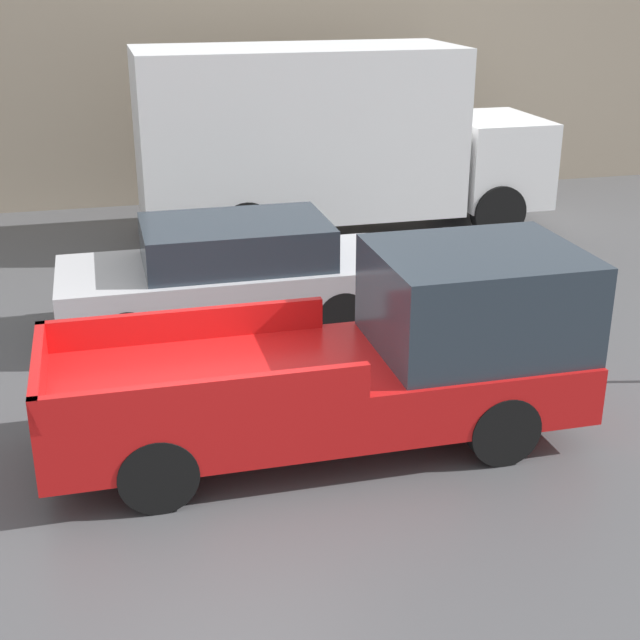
{
  "coord_description": "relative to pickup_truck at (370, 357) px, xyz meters",
  "views": [
    {
      "loc": [
        -0.97,
        -8.05,
        4.89
      ],
      "look_at": [
        1.4,
        1.33,
        1.04
      ],
      "focal_mm": 50.0,
      "sensor_mm": 36.0,
      "label": 1
    }
  ],
  "objects": [
    {
      "name": "building_wall",
      "position": [
        -1.7,
        11.24,
        1.25
      ],
      "size": [
        28.0,
        0.15,
        4.44
      ],
      "color": "gray",
      "rests_on": "ground"
    },
    {
      "name": "delivery_truck",
      "position": [
        1.57,
        7.96,
        0.93
      ],
      "size": [
        7.8,
        2.51,
        3.55
      ],
      "color": "white",
      "rests_on": "ground"
    },
    {
      "name": "pickup_truck",
      "position": [
        0.0,
        0.0,
        0.0
      ],
      "size": [
        5.76,
        1.99,
        2.08
      ],
      "color": "red",
      "rests_on": "ground"
    },
    {
      "name": "car",
      "position": [
        -0.97,
        3.59,
        -0.16
      ],
      "size": [
        4.71,
        1.97,
        1.58
      ],
      "color": "silver",
      "rests_on": "ground"
    },
    {
      "name": "ground_plane",
      "position": [
        -1.7,
        -0.33,
        -0.97
      ],
      "size": [
        60.0,
        60.0,
        0.0
      ],
      "primitive_type": "plane",
      "color": "#4C4C4F"
    }
  ]
}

